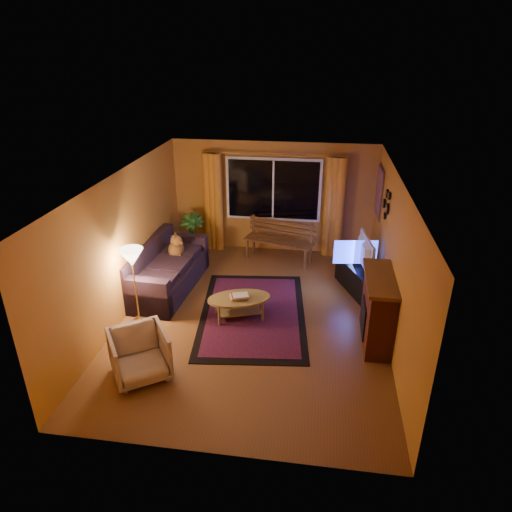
# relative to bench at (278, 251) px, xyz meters

# --- Properties ---
(floor) EXTENTS (4.50, 6.00, 0.02)m
(floor) POSITION_rel_bench_xyz_m (-0.20, -2.39, -0.24)
(floor) COLOR brown
(floor) RESTS_ON ground
(ceiling) EXTENTS (4.50, 6.00, 0.02)m
(ceiling) POSITION_rel_bench_xyz_m (-0.20, -2.39, 2.28)
(ceiling) COLOR white
(ceiling) RESTS_ON ground
(wall_back) EXTENTS (4.50, 0.02, 2.50)m
(wall_back) POSITION_rel_bench_xyz_m (-0.20, 0.62, 1.02)
(wall_back) COLOR #C38130
(wall_back) RESTS_ON ground
(wall_left) EXTENTS (0.02, 6.00, 2.50)m
(wall_left) POSITION_rel_bench_xyz_m (-2.46, -2.39, 1.02)
(wall_left) COLOR #C38130
(wall_left) RESTS_ON ground
(wall_right) EXTENTS (0.02, 6.00, 2.50)m
(wall_right) POSITION_rel_bench_xyz_m (2.06, -2.39, 1.02)
(wall_right) COLOR #C38130
(wall_right) RESTS_ON ground
(window) EXTENTS (2.00, 0.02, 1.30)m
(window) POSITION_rel_bench_xyz_m (-0.20, 0.56, 1.22)
(window) COLOR black
(window) RESTS_ON wall_back
(curtain_rod) EXTENTS (3.20, 0.03, 0.03)m
(curtain_rod) POSITION_rel_bench_xyz_m (-0.20, 0.51, 2.02)
(curtain_rod) COLOR #BF8C3F
(curtain_rod) RESTS_ON wall_back
(curtain_left) EXTENTS (0.36, 0.36, 2.24)m
(curtain_left) POSITION_rel_bench_xyz_m (-1.55, 0.49, 0.89)
(curtain_left) COLOR orange
(curtain_left) RESTS_ON ground
(curtain_right) EXTENTS (0.36, 0.36, 2.24)m
(curtain_right) POSITION_rel_bench_xyz_m (1.15, 0.49, 0.89)
(curtain_right) COLOR orange
(curtain_right) RESTS_ON ground
(bench) EXTENTS (1.59, 0.85, 0.46)m
(bench) POSITION_rel_bench_xyz_m (0.00, 0.00, 0.00)
(bench) COLOR #553318
(bench) RESTS_ON ground
(potted_plant) EXTENTS (0.64, 0.64, 0.99)m
(potted_plant) POSITION_rel_bench_xyz_m (-1.94, -0.03, 0.27)
(potted_plant) COLOR #235B1E
(potted_plant) RESTS_ON ground
(sofa) EXTENTS (1.13, 2.32, 0.91)m
(sofa) POSITION_rel_bench_xyz_m (-2.02, -1.59, 0.23)
(sofa) COLOR black
(sofa) RESTS_ON ground
(dog) EXTENTS (0.51, 0.58, 0.53)m
(dog) POSITION_rel_bench_xyz_m (-1.97, -1.08, 0.49)
(dog) COLOR #9B652B
(dog) RESTS_ON sofa
(armchair) EXTENTS (1.04, 1.03, 0.79)m
(armchair) POSITION_rel_bench_xyz_m (-1.57, -4.16, 0.17)
(armchair) COLOR #C7AFA1
(armchair) RESTS_ON ground
(floor_lamp) EXTENTS (0.23, 0.23, 1.35)m
(floor_lamp) POSITION_rel_bench_xyz_m (-2.15, -2.79, 0.45)
(floor_lamp) COLOR #BF8C3F
(floor_lamp) RESTS_ON ground
(rug) EXTENTS (2.14, 3.08, 0.02)m
(rug) POSITION_rel_bench_xyz_m (-0.23, -2.29, -0.22)
(rug) COLOR maroon
(rug) RESTS_ON ground
(coffee_table) EXTENTS (1.39, 1.39, 0.40)m
(coffee_table) POSITION_rel_bench_xyz_m (-0.45, -2.43, -0.03)
(coffee_table) COLOR olive
(coffee_table) RESTS_ON ground
(tv_console) EXTENTS (0.86, 1.30, 0.52)m
(tv_console) POSITION_rel_bench_xyz_m (1.66, -1.14, 0.03)
(tv_console) COLOR black
(tv_console) RESTS_ON ground
(television) EXTENTS (0.28, 1.04, 0.59)m
(television) POSITION_rel_bench_xyz_m (1.66, -1.14, 0.58)
(television) COLOR black
(television) RESTS_ON tv_console
(fireplace) EXTENTS (0.40, 1.20, 1.10)m
(fireplace) POSITION_rel_bench_xyz_m (1.85, -2.79, 0.32)
(fireplace) COLOR maroon
(fireplace) RESTS_ON ground
(mirror_cluster) EXTENTS (0.06, 0.60, 0.56)m
(mirror_cluster) POSITION_rel_bench_xyz_m (2.01, -1.09, 1.57)
(mirror_cluster) COLOR black
(mirror_cluster) RESTS_ON wall_right
(painting) EXTENTS (0.04, 0.76, 0.96)m
(painting) POSITION_rel_bench_xyz_m (2.02, 0.06, 1.42)
(painting) COLOR #E05C26
(painting) RESTS_ON wall_right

